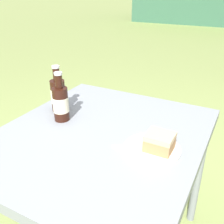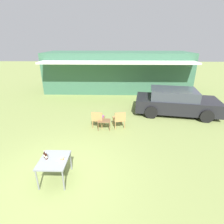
% 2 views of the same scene
% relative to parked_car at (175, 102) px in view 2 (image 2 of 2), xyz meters
% --- Properties ---
extents(ground_plane, '(60.00, 60.00, 0.00)m').
position_rel_parked_car_xyz_m(ground_plane, '(-4.93, -5.09, -0.66)').
color(ground_plane, olive).
extents(cabin_building, '(10.84, 4.37, 2.91)m').
position_rel_parked_car_xyz_m(cabin_building, '(-3.12, 4.86, 0.82)').
color(cabin_building, '#38664C').
rests_on(cabin_building, ground_plane).
extents(parked_car, '(4.51, 2.60, 1.34)m').
position_rel_parked_car_xyz_m(parked_car, '(0.00, 0.00, 0.00)').
color(parked_car, black).
rests_on(parked_car, ground_plane).
extents(wicker_chair_cushioned, '(0.56, 0.62, 0.80)m').
position_rel_parked_car_xyz_m(wicker_chair_cushioned, '(-4.02, -1.78, -0.20)').
color(wicker_chair_cushioned, '#B2844C').
rests_on(wicker_chair_cushioned, ground_plane).
extents(wicker_chair_plain, '(0.60, 0.65, 0.80)m').
position_rel_parked_car_xyz_m(wicker_chair_plain, '(-3.06, -1.80, -0.20)').
color(wicker_chair_plain, '#B2844C').
rests_on(wicker_chair_plain, ground_plane).
extents(garden_side_table, '(0.56, 0.40, 0.43)m').
position_rel_parked_car_xyz_m(garden_side_table, '(-3.74, -1.98, -0.28)').
color(garden_side_table, brown).
rests_on(garden_side_table, ground_plane).
extents(patio_table, '(0.78, 0.89, 0.68)m').
position_rel_parked_car_xyz_m(patio_table, '(-4.93, -5.09, -0.04)').
color(patio_table, gray).
rests_on(patio_table, ground_plane).
extents(cake_on_plate, '(0.20, 0.20, 0.07)m').
position_rel_parked_car_xyz_m(cake_on_plate, '(-4.70, -5.10, 0.05)').
color(cake_on_plate, silver).
rests_on(cake_on_plate, patio_table).
extents(cola_bottle_near, '(0.07, 0.07, 0.21)m').
position_rel_parked_car_xyz_m(cola_bottle_near, '(-5.14, -5.07, 0.11)').
color(cola_bottle_near, black).
rests_on(cola_bottle_near, patio_table).
extents(cola_bottle_far, '(0.07, 0.07, 0.21)m').
position_rel_parked_car_xyz_m(cola_bottle_far, '(-5.20, -5.00, 0.11)').
color(cola_bottle_far, black).
rests_on(cola_bottle_far, patio_table).
extents(fork, '(0.17, 0.08, 0.01)m').
position_rel_parked_car_xyz_m(fork, '(-4.76, -5.12, 0.03)').
color(fork, silver).
rests_on(fork, patio_table).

